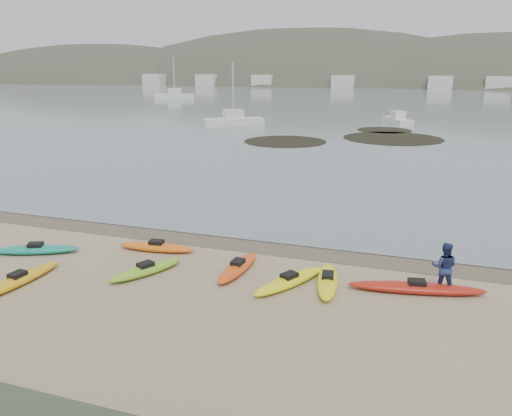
% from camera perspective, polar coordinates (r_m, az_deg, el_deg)
% --- Properties ---
extents(ground, '(600.00, 600.00, 0.00)m').
position_cam_1_polar(ground, '(21.58, -0.00, -3.83)').
color(ground, tan).
rests_on(ground, ground).
extents(wet_sand, '(60.00, 60.00, 0.00)m').
position_cam_1_polar(wet_sand, '(21.31, -0.26, -4.08)').
color(wet_sand, brown).
rests_on(wet_sand, ground).
extents(water, '(1200.00, 1200.00, 0.00)m').
position_cam_1_polar(water, '(319.39, 17.91, 14.03)').
color(water, slate).
rests_on(water, ground).
extents(kayaks, '(23.57, 8.41, 0.34)m').
position_cam_1_polar(kayaks, '(18.23, -5.32, -7.19)').
color(kayaks, '#168C7C').
rests_on(kayaks, ground).
extents(person_east, '(0.86, 0.68, 1.72)m').
position_cam_1_polar(person_east, '(17.85, 20.70, -6.34)').
color(person_east, navy).
rests_on(person_east, ground).
extents(kelp_mats, '(19.07, 19.21, 0.04)m').
position_cam_1_polar(kelp_mats, '(53.32, 11.61, 7.87)').
color(kelp_mats, black).
rests_on(kelp_mats, water).
extents(moored_boats, '(106.99, 69.89, 1.20)m').
position_cam_1_polar(moored_boats, '(93.79, 16.47, 11.29)').
color(moored_boats, silver).
rests_on(moored_boats, ground).
extents(far_town, '(199.00, 5.00, 4.00)m').
position_cam_1_polar(far_town, '(164.33, 18.89, 13.39)').
color(far_town, beige).
rests_on(far_town, ground).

